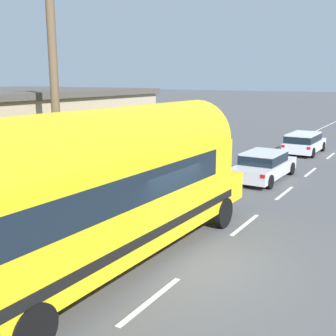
% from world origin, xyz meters
% --- Properties ---
extents(ground_plane, '(300.00, 300.00, 0.00)m').
position_xyz_m(ground_plane, '(0.00, 0.00, 0.00)').
color(ground_plane, '#4C4C4F').
extents(lane_markings, '(3.78, 80.00, 0.01)m').
position_xyz_m(lane_markings, '(-2.57, 13.14, 0.00)').
color(lane_markings, silver).
rests_on(lane_markings, ground).
extents(utility_pole, '(1.80, 0.24, 8.50)m').
position_xyz_m(utility_pole, '(-4.10, -0.62, 4.42)').
color(utility_pole, brown).
rests_on(utility_pole, ground).
extents(painted_bus, '(2.81, 12.36, 4.12)m').
position_xyz_m(painted_bus, '(-1.85, -1.73, 2.30)').
color(painted_bus, yellow).
rests_on(painted_bus, ground).
extents(car_lead, '(2.01, 4.78, 1.37)m').
position_xyz_m(car_lead, '(-1.61, 10.33, 0.74)').
color(car_lead, silver).
rests_on(car_lead, ground).
extents(car_second, '(1.98, 4.29, 1.37)m').
position_xyz_m(car_second, '(-1.70, 18.56, 0.79)').
color(car_second, white).
rests_on(car_second, ground).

